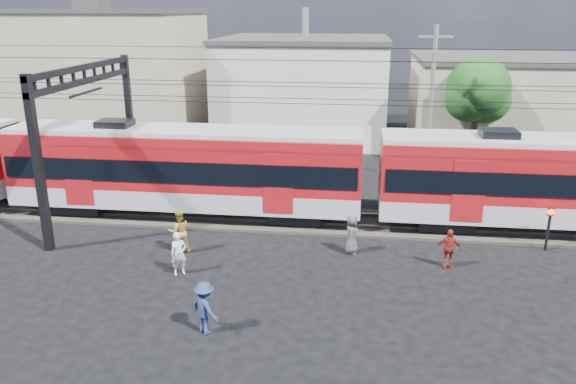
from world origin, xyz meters
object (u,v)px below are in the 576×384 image
pedestrian_a (179,253)px  pedestrian_c (205,308)px  commuter_train (190,167)px  crossing_signal (549,221)px

pedestrian_a → pedestrian_c: bearing=-91.8°
commuter_train → pedestrian_a: 6.28m
pedestrian_a → crossing_signal: crossing_signal is taller
commuter_train → pedestrian_c: commuter_train is taller
pedestrian_a → pedestrian_c: pedestrian_c is taller
commuter_train → pedestrian_a: size_ratio=31.09×
pedestrian_a → commuter_train: bearing=72.0°
pedestrian_c → crossing_signal: crossing_signal is taller
commuter_train → pedestrian_c: size_ratio=30.49×
commuter_train → crossing_signal: (15.22, -2.03, -1.14)m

